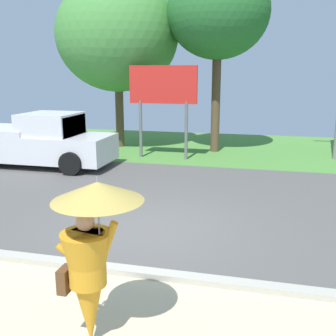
{
  "coord_description": "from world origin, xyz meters",
  "views": [
    {
      "loc": [
        2.36,
        -7.72,
        3.24
      ],
      "look_at": [
        0.2,
        1.0,
        1.1
      ],
      "focal_mm": 42.9,
      "sensor_mm": 36.0,
      "label": 1
    }
  ],
  "objects_px": {
    "monk_pedestrian": "(90,260)",
    "pickup_truck": "(40,141)",
    "roadside_billboard": "(163,91)",
    "tree_center_back": "(117,36)",
    "tree_left_far": "(218,12)"
  },
  "relations": [
    {
      "from": "roadside_billboard",
      "to": "tree_center_back",
      "type": "height_order",
      "value": "tree_center_back"
    },
    {
      "from": "pickup_truck",
      "to": "tree_center_back",
      "type": "xyz_separation_m",
      "value": [
        1.37,
        4.33,
        3.9
      ]
    },
    {
      "from": "tree_left_far",
      "to": "tree_center_back",
      "type": "height_order",
      "value": "tree_left_far"
    },
    {
      "from": "pickup_truck",
      "to": "tree_left_far",
      "type": "height_order",
      "value": "tree_left_far"
    },
    {
      "from": "roadside_billboard",
      "to": "monk_pedestrian",
      "type": "bearing_deg",
      "value": -79.88
    },
    {
      "from": "pickup_truck",
      "to": "roadside_billboard",
      "type": "bearing_deg",
      "value": 38.6
    },
    {
      "from": "monk_pedestrian",
      "to": "pickup_truck",
      "type": "bearing_deg",
      "value": 139.6
    },
    {
      "from": "roadside_billboard",
      "to": "tree_left_far",
      "type": "relative_size",
      "value": 0.47
    },
    {
      "from": "monk_pedestrian",
      "to": "tree_center_back",
      "type": "xyz_separation_m",
      "value": [
        -4.46,
        12.88,
        3.65
      ]
    },
    {
      "from": "pickup_truck",
      "to": "tree_left_far",
      "type": "distance_m",
      "value": 8.42
    },
    {
      "from": "monk_pedestrian",
      "to": "roadside_billboard",
      "type": "xyz_separation_m",
      "value": [
        -1.93,
        10.82,
        1.43
      ]
    },
    {
      "from": "monk_pedestrian",
      "to": "tree_center_back",
      "type": "bearing_deg",
      "value": 124.39
    },
    {
      "from": "monk_pedestrian",
      "to": "pickup_truck",
      "type": "height_order",
      "value": "monk_pedestrian"
    },
    {
      "from": "monk_pedestrian",
      "to": "tree_left_far",
      "type": "bearing_deg",
      "value": 106.08
    },
    {
      "from": "pickup_truck",
      "to": "tree_left_far",
      "type": "bearing_deg",
      "value": 44.61
    }
  ]
}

